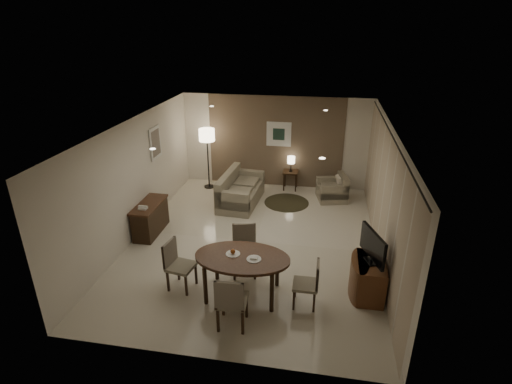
% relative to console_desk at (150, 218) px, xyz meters
% --- Properties ---
extents(room_shell, '(5.50, 7.00, 2.70)m').
position_rel_console_desk_xyz_m(room_shell, '(2.49, 0.40, 0.98)').
color(room_shell, beige).
rests_on(room_shell, ground).
extents(taupe_accent, '(3.96, 0.03, 2.70)m').
position_rel_console_desk_xyz_m(taupe_accent, '(2.49, 3.48, 0.98)').
color(taupe_accent, brown).
rests_on(taupe_accent, wall_back).
extents(curtain_wall, '(0.08, 6.70, 2.58)m').
position_rel_console_desk_xyz_m(curtain_wall, '(5.17, 0.00, 0.95)').
color(curtain_wall, '#C6B29B').
rests_on(curtain_wall, wall_right).
extents(curtain_rod, '(0.03, 6.80, 0.03)m').
position_rel_console_desk_xyz_m(curtain_rod, '(5.17, 0.00, 2.27)').
color(curtain_rod, black).
rests_on(curtain_rod, wall_right).
extents(art_back_frame, '(0.72, 0.03, 0.72)m').
position_rel_console_desk_xyz_m(art_back_frame, '(2.59, 3.46, 1.23)').
color(art_back_frame, silver).
rests_on(art_back_frame, wall_back).
extents(art_back_canvas, '(0.34, 0.01, 0.34)m').
position_rel_console_desk_xyz_m(art_back_canvas, '(2.59, 3.44, 1.23)').
color(art_back_canvas, '#1C3427').
rests_on(art_back_canvas, wall_back).
extents(art_left_frame, '(0.03, 0.60, 0.80)m').
position_rel_console_desk_xyz_m(art_left_frame, '(-0.23, 1.20, 1.48)').
color(art_left_frame, silver).
rests_on(art_left_frame, wall_left).
extents(art_left_canvas, '(0.01, 0.46, 0.64)m').
position_rel_console_desk_xyz_m(art_left_canvas, '(-0.21, 1.20, 1.48)').
color(art_left_canvas, gray).
rests_on(art_left_canvas, wall_left).
extents(downlight_nl, '(0.10, 0.10, 0.01)m').
position_rel_console_desk_xyz_m(downlight_nl, '(1.09, -1.80, 2.31)').
color(downlight_nl, white).
rests_on(downlight_nl, ceiling).
extents(downlight_nr, '(0.10, 0.10, 0.01)m').
position_rel_console_desk_xyz_m(downlight_nr, '(3.89, -1.80, 2.31)').
color(downlight_nr, white).
rests_on(downlight_nr, ceiling).
extents(downlight_fl, '(0.10, 0.10, 0.01)m').
position_rel_console_desk_xyz_m(downlight_fl, '(1.09, 1.80, 2.31)').
color(downlight_fl, white).
rests_on(downlight_fl, ceiling).
extents(downlight_fr, '(0.10, 0.10, 0.01)m').
position_rel_console_desk_xyz_m(downlight_fr, '(3.89, 1.80, 2.31)').
color(downlight_fr, white).
rests_on(downlight_fr, ceiling).
extents(console_desk, '(0.48, 1.20, 0.75)m').
position_rel_console_desk_xyz_m(console_desk, '(0.00, 0.00, 0.00)').
color(console_desk, '#4A2C17').
rests_on(console_desk, floor).
extents(telephone, '(0.20, 0.14, 0.09)m').
position_rel_console_desk_xyz_m(telephone, '(0.00, -0.30, 0.43)').
color(telephone, white).
rests_on(telephone, console_desk).
extents(tv_cabinet, '(0.48, 0.90, 0.70)m').
position_rel_console_desk_xyz_m(tv_cabinet, '(4.89, -1.50, -0.03)').
color(tv_cabinet, brown).
rests_on(tv_cabinet, floor).
extents(flat_tv, '(0.36, 0.85, 0.60)m').
position_rel_console_desk_xyz_m(flat_tv, '(4.87, -1.50, 0.65)').
color(flat_tv, black).
rests_on(flat_tv, tv_cabinet).
extents(dining_table, '(1.72, 1.07, 0.80)m').
position_rel_console_desk_xyz_m(dining_table, '(2.61, -1.90, 0.03)').
color(dining_table, '#4A2C17').
rests_on(dining_table, floor).
extents(chair_near, '(0.51, 0.51, 1.01)m').
position_rel_console_desk_xyz_m(chair_near, '(2.61, -2.71, 0.13)').
color(chair_near, gray).
rests_on(chair_near, floor).
extents(chair_far, '(0.57, 0.57, 1.00)m').
position_rel_console_desk_xyz_m(chair_far, '(2.52, -1.26, 0.12)').
color(chair_far, gray).
rests_on(chair_far, floor).
extents(chair_left, '(0.53, 0.53, 0.95)m').
position_rel_console_desk_xyz_m(chair_left, '(1.45, -1.90, 0.10)').
color(chair_left, gray).
rests_on(chair_left, floor).
extents(chair_right, '(0.43, 0.43, 0.87)m').
position_rel_console_desk_xyz_m(chair_right, '(3.75, -2.00, 0.06)').
color(chair_right, gray).
rests_on(chair_right, floor).
extents(plate_a, '(0.26, 0.26, 0.02)m').
position_rel_console_desk_xyz_m(plate_a, '(2.43, -1.85, 0.44)').
color(plate_a, white).
rests_on(plate_a, dining_table).
extents(plate_b, '(0.26, 0.26, 0.02)m').
position_rel_console_desk_xyz_m(plate_b, '(2.83, -1.95, 0.44)').
color(plate_b, white).
rests_on(plate_b, dining_table).
extents(fruit_apple, '(0.09, 0.09, 0.09)m').
position_rel_console_desk_xyz_m(fruit_apple, '(2.43, -1.85, 0.49)').
color(fruit_apple, '#984211').
rests_on(fruit_apple, plate_a).
extents(napkin, '(0.12, 0.08, 0.03)m').
position_rel_console_desk_xyz_m(napkin, '(2.83, -1.95, 0.46)').
color(napkin, white).
rests_on(napkin, plate_b).
extents(round_rug, '(1.23, 1.23, 0.01)m').
position_rel_console_desk_xyz_m(round_rug, '(2.99, 2.22, -0.37)').
color(round_rug, '#38341F').
rests_on(round_rug, floor).
extents(sofa, '(1.87, 1.04, 0.85)m').
position_rel_console_desk_xyz_m(sofa, '(1.75, 2.00, 0.05)').
color(sofa, gray).
rests_on(sofa, floor).
extents(armchair, '(0.91, 0.95, 0.71)m').
position_rel_console_desk_xyz_m(armchair, '(4.21, 2.67, -0.02)').
color(armchair, gray).
rests_on(armchair, floor).
extents(side_table, '(0.44, 0.44, 0.56)m').
position_rel_console_desk_xyz_m(side_table, '(2.99, 3.23, -0.10)').
color(side_table, black).
rests_on(side_table, floor).
extents(table_lamp, '(0.22, 0.22, 0.50)m').
position_rel_console_desk_xyz_m(table_lamp, '(2.99, 3.25, 0.43)').
color(table_lamp, '#FFEAC1').
rests_on(table_lamp, side_table).
extents(floor_lamp, '(0.45, 0.45, 1.80)m').
position_rel_console_desk_xyz_m(floor_lamp, '(0.57, 2.93, 0.52)').
color(floor_lamp, '#FFE5B7').
rests_on(floor_lamp, floor).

